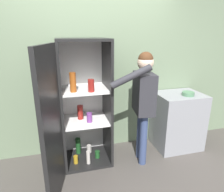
# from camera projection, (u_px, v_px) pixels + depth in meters

# --- Properties ---
(ground_plane) EXTENTS (12.00, 12.00, 0.00)m
(ground_plane) POSITION_uv_depth(u_px,v_px,m) (108.00, 185.00, 2.56)
(ground_plane) COLOR #4C4742
(wall_back) EXTENTS (7.00, 0.06, 2.55)m
(wall_back) POSITION_uv_depth(u_px,v_px,m) (93.00, 73.00, 3.07)
(wall_back) COLOR gray
(wall_back) RESTS_ON ground_plane
(refrigerator) EXTENTS (0.88, 1.26, 1.80)m
(refrigerator) POSITION_uv_depth(u_px,v_px,m) (78.00, 108.00, 2.71)
(refrigerator) COLOR black
(refrigerator) RESTS_ON ground_plane
(person) EXTENTS (0.68, 0.56, 1.63)m
(person) POSITION_uv_depth(u_px,v_px,m) (143.00, 95.00, 2.76)
(person) COLOR #384770
(person) RESTS_ON ground_plane
(counter) EXTENTS (0.74, 0.59, 0.93)m
(counter) POSITION_uv_depth(u_px,v_px,m) (177.00, 121.00, 3.33)
(counter) COLOR gray
(counter) RESTS_ON ground_plane
(bowl) EXTENTS (0.18, 0.18, 0.06)m
(bowl) POSITION_uv_depth(u_px,v_px,m) (188.00, 94.00, 3.10)
(bowl) COLOR #517F5B
(bowl) RESTS_ON counter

